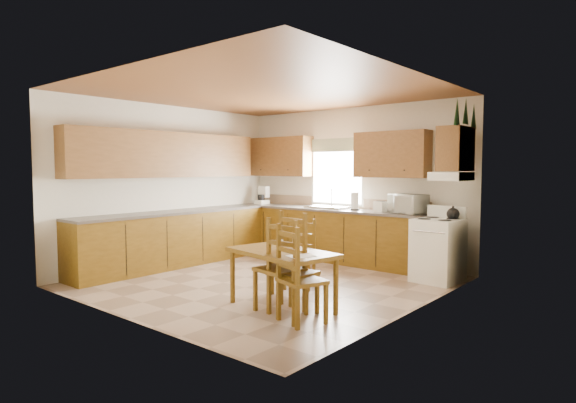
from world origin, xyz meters
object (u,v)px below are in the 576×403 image
Objects in this scene: microwave at (408,204)px; stove at (438,251)px; chair_near_right at (293,266)px; chair_far_left at (280,263)px; dining_table at (282,280)px; chair_far_right at (300,254)px; chair_near_left at (302,274)px.

stove is at bearing -13.82° from microwave.
microwave is 2.94m from chair_near_right.
stove is 0.79× the size of chair_far_left.
chair_far_left is at bearing 9.85° from chair_near_right.
dining_table is 1.00m from chair_far_right.
chair_far_right is (-0.50, 0.99, -0.10)m from chair_far_left.
chair_far_left reaches higher than chair_near_left.
chair_near_left is (0.49, -0.24, 0.18)m from dining_table.
microwave is 2.91m from dining_table.
chair_near_right is 0.96× the size of chair_far_left.
stove is 2.60m from dining_table.
chair_far_right is (-0.44, 0.89, 0.12)m from dining_table.
microwave reaches higher than dining_table.
stove is 0.86× the size of chair_near_left.
dining_table is (-0.20, -2.81, -0.73)m from microwave.
chair_near_right reaches higher than chair_near_left.
chair_near_right is 0.18m from chair_far_left.
chair_far_right is at bearing -53.11° from chair_near_right.
chair_far_left is at bearing -77.96° from microwave.
stove is 0.96× the size of chair_far_right.
stove is 1.75× the size of microwave.
microwave is 3.11m from chair_near_left.
chair_near_right is 1.17× the size of chair_far_right.
chair_near_left reaches higher than stove.
chair_near_left is 0.30m from chair_near_right.
chair_near_right is (-0.26, 0.16, 0.02)m from chair_near_left.
chair_near_left is at bearing -69.78° from microwave.
stove is at bearing 26.96° from chair_far_right.
microwave is 0.47× the size of chair_near_right.
chair_far_left is at bearing -86.39° from chair_far_right.
chair_near_left is 0.96× the size of chair_near_right.
chair_near_right reaches higher than dining_table.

